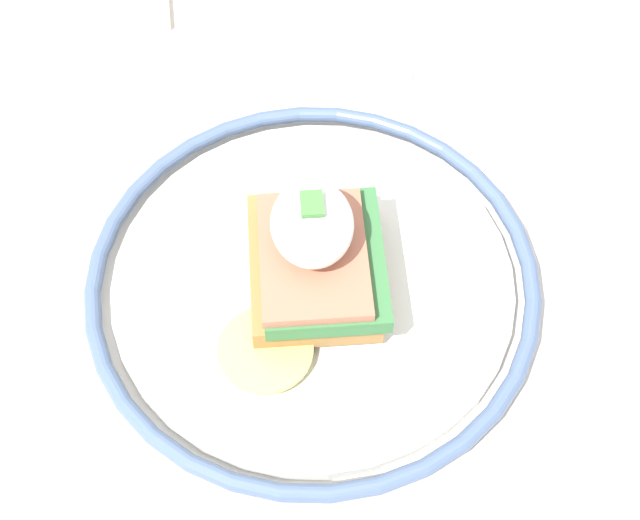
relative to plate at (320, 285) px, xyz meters
The scene contains 4 objects.
dining_table 0.13m from the plate, 126.58° to the right, with size 1.09×0.79×0.78m.
plate is the anchor object (origin of this frame).
sandwich 0.03m from the plate, 54.47° to the right, with size 0.12×0.10×0.07m.
fork 0.17m from the plate, behind, with size 0.03×0.15×0.00m.
Camera 1 is at (0.27, -0.02, 1.24)m, focal length 50.00 mm.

